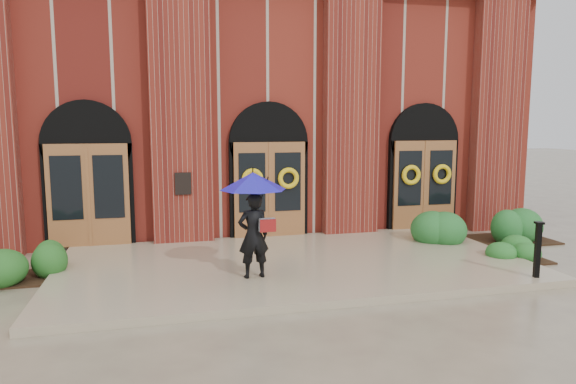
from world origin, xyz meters
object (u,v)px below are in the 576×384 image
object	(u,v)px
metal_post	(538,248)
hedge_wall_right	(485,226)
hedge_wall_left	(41,262)
man_with_umbrella	(253,204)

from	to	relation	value
metal_post	hedge_wall_right	distance (m)	3.67
hedge_wall_left	hedge_wall_right	xyz separation A→B (m)	(10.72, 0.66, 0.09)
man_with_umbrella	hedge_wall_right	size ratio (longest dim) A/B	0.61
man_with_umbrella	metal_post	bearing A→B (deg)	161.12
metal_post	hedge_wall_right	size ratio (longest dim) A/B	0.33
hedge_wall_right	hedge_wall_left	bearing A→B (deg)	-176.49
metal_post	hedge_wall_right	xyz separation A→B (m)	(1.24, 3.44, -0.30)
metal_post	hedge_wall_right	world-z (taller)	metal_post
metal_post	man_with_umbrella	bearing A→B (deg)	166.04
man_with_umbrella	hedge_wall_left	bearing A→B (deg)	-24.33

